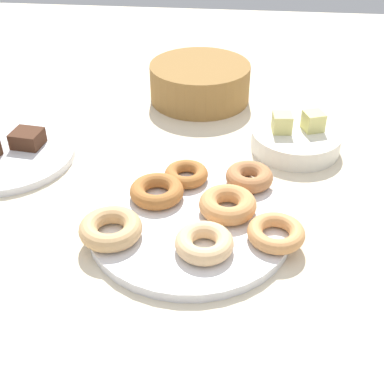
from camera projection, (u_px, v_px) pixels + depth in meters
The scene contains 15 objects.
ground_plane at pixel (190, 226), 0.79m from camera, with size 2.40×2.40×0.00m, color beige.
donut_plate at pixel (190, 223), 0.79m from camera, with size 0.32×0.32×0.02m, color silver.
donut_0 at pixel (111, 229), 0.74m from camera, with size 0.09×0.09×0.03m, color tan.
donut_1 at pixel (204, 243), 0.72m from camera, with size 0.09×0.09×0.03m, color #EABC84.
donut_2 at pixel (157, 191), 0.82m from camera, with size 0.09×0.09×0.03m, color #AD6B33.
donut_3 at pixel (276, 233), 0.74m from camera, with size 0.09×0.09×0.02m, color tan.
donut_4 at pixel (228, 204), 0.79m from camera, with size 0.09×0.09×0.03m, color tan.
donut_5 at pixel (249, 177), 0.85m from camera, with size 0.08×0.08×0.03m, color #B27547.
donut_6 at pixel (186, 174), 0.87m from camera, with size 0.08×0.08×0.02m, color #AD6B33.
cake_plate at pixel (8, 156), 0.95m from camera, with size 0.25×0.25×0.01m, color silver.
brownie_far at pixel (27, 138), 0.96m from camera, with size 0.05×0.05×0.03m, color #472819.
basket at pixel (200, 82), 1.15m from camera, with size 0.23×0.23×0.08m, color olive.
fruit_bowl at pixel (296, 141), 0.98m from camera, with size 0.17×0.17×0.04m, color silver.
melon_chunk_left at pixel (282, 123), 0.96m from camera, with size 0.04×0.04×0.04m, color #DBD67A.
melon_chunk_right at pixel (313, 121), 0.96m from camera, with size 0.04×0.04×0.04m, color #DBD67A.
Camera 1 is at (0.07, -0.61, 0.51)m, focal length 46.70 mm.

